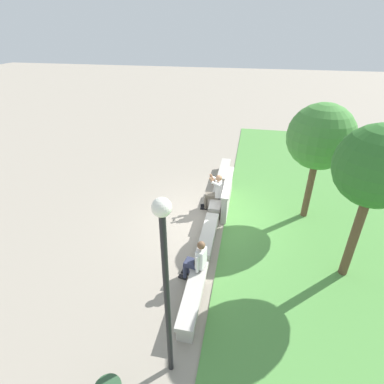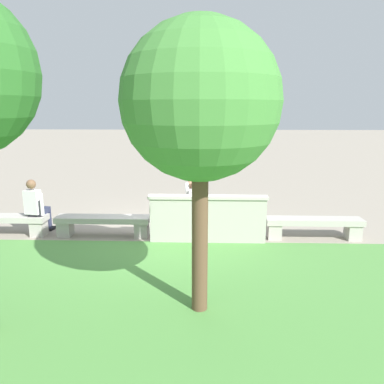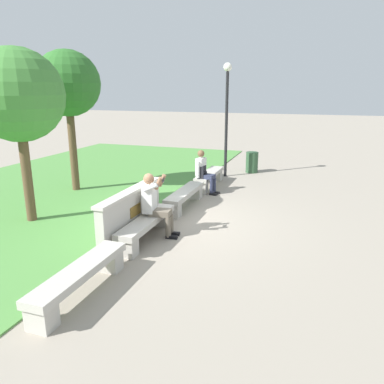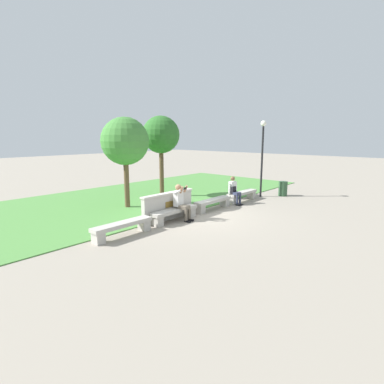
{
  "view_description": "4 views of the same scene",
  "coord_description": "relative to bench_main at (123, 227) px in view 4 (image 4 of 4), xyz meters",
  "views": [
    {
      "loc": [
        8.15,
        0.92,
        5.77
      ],
      "look_at": [
        -0.11,
        -0.73,
        1.02
      ],
      "focal_mm": 28.0,
      "sensor_mm": 36.0,
      "label": 1
    },
    {
      "loc": [
        -1.05,
        7.72,
        2.76
      ],
      "look_at": [
        -0.78,
        -0.63,
        0.86
      ],
      "focal_mm": 35.0,
      "sensor_mm": 36.0,
      "label": 2
    },
    {
      "loc": [
        -7.57,
        -3.15,
        2.96
      ],
      "look_at": [
        -0.38,
        -0.71,
        0.86
      ],
      "focal_mm": 35.0,
      "sensor_mm": 36.0,
      "label": 3
    },
    {
      "loc": [
        -8.6,
        -7.44,
        3.05
      ],
      "look_at": [
        -0.7,
        -0.45,
        1.07
      ],
      "focal_mm": 28.0,
      "sensor_mm": 36.0,
      "label": 4
    }
  ],
  "objects": [
    {
      "name": "tree_left_background",
      "position": [
        2.4,
        3.0,
        2.51
      ],
      "size": [
        1.99,
        1.99,
        3.83
      ],
      "color": "brown",
      "rests_on": "ground"
    },
    {
      "name": "bench_near",
      "position": [
        2.27,
        0.0,
        0.0
      ],
      "size": [
        2.04,
        0.4,
        0.45
      ],
      "color": "#B7B2A8",
      "rests_on": "ground"
    },
    {
      "name": "backpack",
      "position": [
        6.0,
        -0.0,
        0.32
      ],
      "size": [
        0.28,
        0.24,
        0.43
      ],
      "color": "black",
      "rests_on": "bench_far"
    },
    {
      "name": "trash_bin",
      "position": [
        9.27,
        -0.9,
        0.07
      ],
      "size": [
        0.44,
        0.44,
        0.75
      ],
      "primitive_type": "cylinder",
      "color": "#2D5133",
      "rests_on": "ground"
    },
    {
      "name": "ground_plane",
      "position": [
        3.41,
        0.0,
        -0.3
      ],
      "size": [
        80.0,
        80.0,
        0.0
      ],
      "primitive_type": "plane",
      "color": "gray"
    },
    {
      "name": "bench_main",
      "position": [
        0.0,
        0.0,
        0.0
      ],
      "size": [
        2.04,
        0.4,
        0.45
      ],
      "color": "#B7B2A8",
      "rests_on": "ground"
    },
    {
      "name": "bench_far",
      "position": [
        6.82,
        0.0,
        0.0
      ],
      "size": [
        2.04,
        0.4,
        0.45
      ],
      "color": "#B7B2A8",
      "rests_on": "ground"
    },
    {
      "name": "bench_mid",
      "position": [
        4.54,
        0.0,
        0.0
      ],
      "size": [
        2.04,
        0.4,
        0.45
      ],
      "color": "#B7B2A8",
      "rests_on": "ground"
    },
    {
      "name": "backrest_wall_with_plaque",
      "position": [
        2.27,
        0.34,
        0.21
      ],
      "size": [
        2.43,
        0.24,
        1.01
      ],
      "color": "#B7B2A8",
      "rests_on": "ground"
    },
    {
      "name": "grass_strip",
      "position": [
        3.41,
        4.38,
        -0.29
      ],
      "size": [
        20.86,
        8.0,
        0.03
      ],
      "primitive_type": "cube",
      "color": "#518E42",
      "rests_on": "ground"
    },
    {
      "name": "person_distant",
      "position": [
        6.02,
        -0.06,
        0.37
      ],
      "size": [
        0.48,
        0.72,
        1.26
      ],
      "color": "black",
      "rests_on": "ground"
    },
    {
      "name": "tree_behind_wall",
      "position": [
        5.05,
        3.67,
        2.77
      ],
      "size": [
        1.84,
        1.84,
        4.03
      ],
      "color": "brown",
      "rests_on": "ground"
    },
    {
      "name": "person_photographer",
      "position": [
        2.52,
        -0.08,
        0.43
      ],
      "size": [
        0.5,
        0.75,
        1.32
      ],
      "color": "black",
      "rests_on": "ground"
    },
    {
      "name": "lamp_post",
      "position": [
        8.35,
        -0.13,
        2.18
      ],
      "size": [
        0.28,
        0.28,
        3.79
      ],
      "color": "black",
      "rests_on": "ground"
    }
  ]
}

